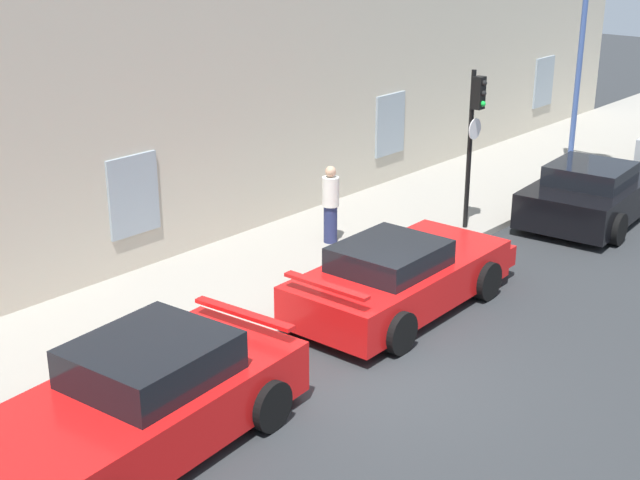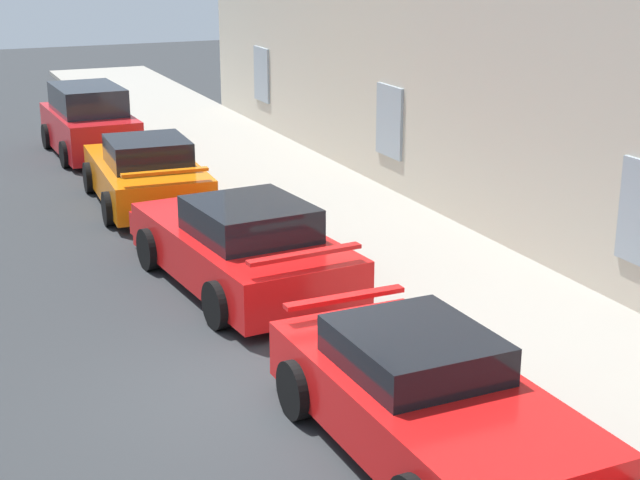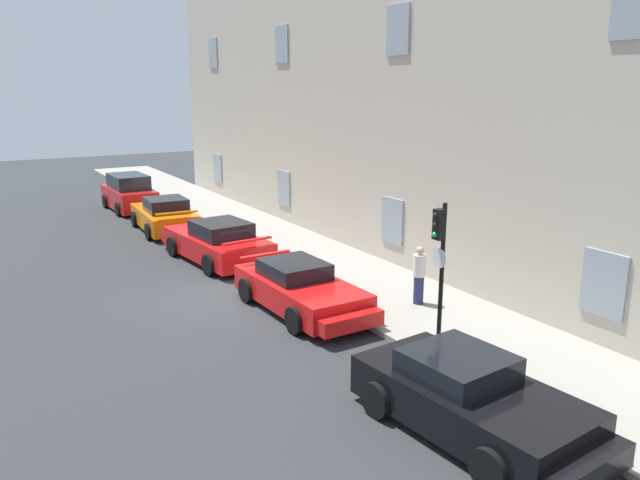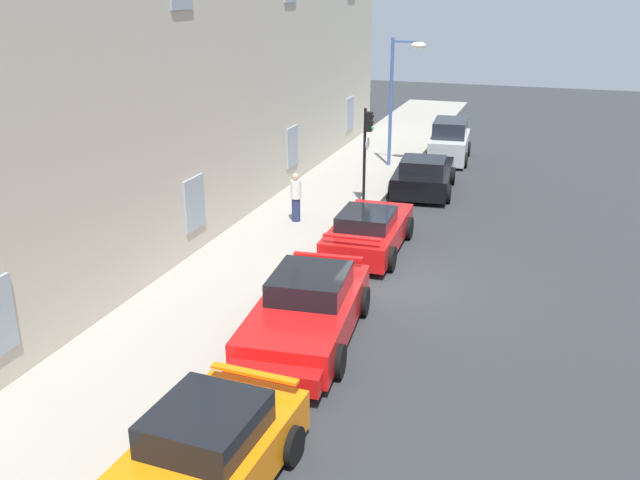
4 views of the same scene
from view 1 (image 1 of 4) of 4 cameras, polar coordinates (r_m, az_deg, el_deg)
The scene contains 8 objects.
ground_plane at distance 13.53m, azimuth 3.99°, elevation -8.49°, with size 80.00×80.00×0.00m, color #2B2D30.
sidewalk at distance 15.91m, azimuth -7.25°, elevation -3.77°, with size 60.00×3.83×0.14m, color gray.
sportscar_yellow_flank at distance 11.53m, azimuth -12.40°, elevation -10.81°, with size 5.24×2.60×1.44m.
sportscar_white_middle at distance 15.52m, azimuth 5.42°, elevation -2.23°, with size 4.79×2.20×1.30m.
sportscar_tail_end at distance 20.95m, azimuth 17.13°, elevation 2.95°, with size 4.67×2.52×1.35m.
traffic_light at distance 18.76m, azimuth 9.80°, elevation 7.39°, with size 0.44×0.36×3.36m.
street_lamp at distance 23.58m, azimuth 17.39°, elevation 12.77°, with size 0.44×1.42×5.27m.
pedestrian_admiring at distance 18.04m, azimuth 0.67°, elevation 2.32°, with size 0.43×0.43×1.60m.
Camera 1 is at (-9.52, -7.12, 6.47)m, focal length 50.29 mm.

